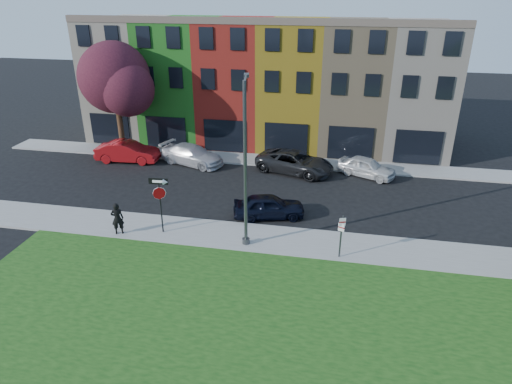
% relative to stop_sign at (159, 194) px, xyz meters
% --- Properties ---
extents(ground, '(120.00, 120.00, 0.00)m').
position_rel_stop_sign_xyz_m(ground, '(5.07, -2.61, -2.41)').
color(ground, black).
rests_on(ground, ground).
extents(sidewalk_near, '(40.00, 3.00, 0.12)m').
position_rel_stop_sign_xyz_m(sidewalk_near, '(7.07, 0.39, -2.35)').
color(sidewalk_near, gray).
rests_on(sidewalk_near, ground).
extents(sidewalk_far, '(40.00, 2.40, 0.12)m').
position_rel_stop_sign_xyz_m(sidewalk_far, '(2.07, 12.39, -2.35)').
color(sidewalk_far, gray).
rests_on(sidewalk_far, ground).
extents(rowhouse_block, '(30.00, 10.12, 10.00)m').
position_rel_stop_sign_xyz_m(rowhouse_block, '(2.57, 18.58, 2.58)').
color(rowhouse_block, beige).
rests_on(rowhouse_block, ground).
extents(stop_sign, '(1.05, 0.12, 3.23)m').
position_rel_stop_sign_xyz_m(stop_sign, '(0.00, 0.00, 0.00)').
color(stop_sign, black).
rests_on(stop_sign, sidewalk_near).
extents(man, '(0.98, 0.91, 1.84)m').
position_rel_stop_sign_xyz_m(man, '(-2.31, -0.61, -1.37)').
color(man, black).
rests_on(man, sidewalk_near).
extents(sedan_near, '(3.78, 5.04, 1.43)m').
position_rel_stop_sign_xyz_m(sedan_near, '(5.46, 3.10, -1.70)').
color(sedan_near, black).
rests_on(sedan_near, ground).
extents(parked_car_red, '(2.30, 5.10, 1.61)m').
position_rel_stop_sign_xyz_m(parked_car_red, '(-6.90, 10.27, -1.60)').
color(parked_car_red, maroon).
rests_on(parked_car_red, ground).
extents(parked_car_silver, '(5.06, 6.31, 1.48)m').
position_rel_stop_sign_xyz_m(parked_car_silver, '(-1.79, 10.70, -1.67)').
color(parked_car_silver, '#B8B7BD').
rests_on(parked_car_silver, ground).
extents(parked_car_dark, '(5.75, 7.13, 1.58)m').
position_rel_stop_sign_xyz_m(parked_car_dark, '(6.15, 10.48, -1.62)').
color(parked_car_dark, black).
rests_on(parked_car_dark, ground).
extents(parked_car_white, '(4.80, 5.40, 1.41)m').
position_rel_stop_sign_xyz_m(parked_car_white, '(11.32, 10.73, -1.71)').
color(parked_car_white, silver).
rests_on(parked_car_white, ground).
extents(street_lamp, '(0.71, 2.56, 8.58)m').
position_rel_stop_sign_xyz_m(street_lamp, '(4.77, -0.13, 2.04)').
color(street_lamp, '#454749').
rests_on(street_lamp, sidewalk_near).
extents(parking_sign_a, '(0.31, 0.13, 2.33)m').
position_rel_stop_sign_xyz_m(parking_sign_a, '(9.73, -0.72, -0.85)').
color(parking_sign_a, '#454749').
rests_on(parking_sign_a, sidewalk_near).
extents(parking_sign_b, '(0.31, 0.15, 1.97)m').
position_rel_stop_sign_xyz_m(parking_sign_b, '(9.69, -0.72, -1.04)').
color(parking_sign_b, '#454749').
rests_on(parking_sign_b, sidewalk_near).
extents(tree_purple, '(6.49, 5.68, 8.81)m').
position_rel_stop_sign_xyz_m(tree_purple, '(-7.84, 11.67, 3.67)').
color(tree_purple, black).
rests_on(tree_purple, sidewalk_far).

